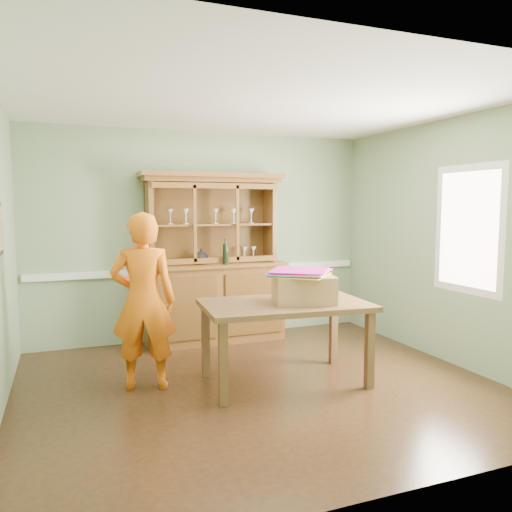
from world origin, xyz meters
name	(u,v)px	position (x,y,z in m)	size (l,w,h in m)	color
floor	(259,386)	(0.00, 0.00, 0.00)	(4.50, 4.50, 0.00)	#442916
ceiling	(259,102)	(0.00, 0.00, 2.70)	(4.50, 4.50, 0.00)	white
wall_back	(204,236)	(0.00, 2.00, 1.35)	(4.50, 4.50, 0.00)	gray
wall_right	(448,242)	(2.25, 0.00, 1.35)	(4.00, 4.00, 0.00)	gray
wall_front	(387,275)	(0.00, -2.00, 1.35)	(4.50, 4.50, 0.00)	gray
chair_rail	(205,270)	(0.00, 1.98, 0.90)	(4.41, 0.05, 0.08)	white
window_panel	(468,229)	(2.23, -0.30, 1.50)	(0.03, 0.96, 1.36)	white
china_hutch	(214,283)	(0.06, 1.76, 0.76)	(1.84, 0.61, 2.16)	brown
dining_table	(285,312)	(0.28, 0.02, 0.71)	(1.67, 1.08, 0.80)	brown
cardboard_box	(304,289)	(0.45, -0.05, 0.94)	(0.57, 0.46, 0.27)	#A97C57
kite_stack	(299,272)	(0.41, -0.02, 1.10)	(0.74, 0.74, 0.05)	yellow
person	(143,301)	(-1.04, 0.37, 0.84)	(0.62, 0.40, 1.69)	orange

